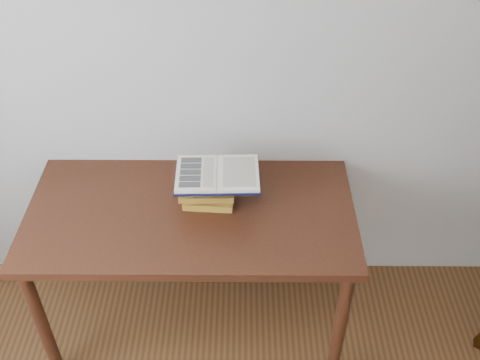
{
  "coord_description": "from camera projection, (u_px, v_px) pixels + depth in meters",
  "views": [
    {
      "loc": [
        0.13,
        -0.43,
        2.5
      ],
      "look_at": [
        0.12,
        1.39,
        0.96
      ],
      "focal_mm": 42.0,
      "sensor_mm": 36.0,
      "label": 1
    }
  ],
  "objects": [
    {
      "name": "desk",
      "position": [
        192.0,
        226.0,
        2.56
      ],
      "size": [
        1.47,
        0.73,
        0.79
      ],
      "color": "#411F10",
      "rests_on": "ground"
    },
    {
      "name": "book_stack",
      "position": [
        208.0,
        187.0,
        2.5
      ],
      "size": [
        0.25,
        0.2,
        0.15
      ],
      "color": "#B56F29",
      "rests_on": "desk"
    },
    {
      "name": "open_book",
      "position": [
        218.0,
        174.0,
        2.43
      ],
      "size": [
        0.37,
        0.26,
        0.03
      ],
      "rotation": [
        0.0,
        0.0,
        0.03
      ],
      "color": "black",
      "rests_on": "book_stack"
    }
  ]
}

